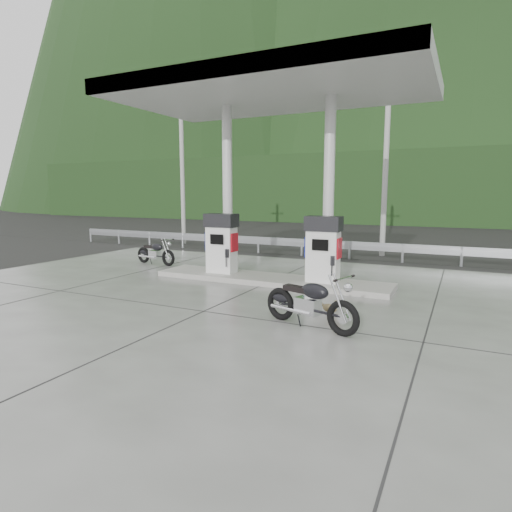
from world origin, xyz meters
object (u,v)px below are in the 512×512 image
at_px(duck, 330,308).
at_px(gas_pump_left, 222,243).
at_px(gas_pump_right, 323,249).
at_px(motorcycle_right, 310,303).
at_px(motorcycle_left, 156,253).

bearing_deg(duck, gas_pump_left, 167.82).
height_order(gas_pump_left, gas_pump_right, same).
height_order(gas_pump_right, duck, gas_pump_right).
bearing_deg(gas_pump_right, duck, -69.64).
bearing_deg(gas_pump_right, motorcycle_right, -76.54).
bearing_deg(gas_pump_right, gas_pump_left, 180.00).
height_order(gas_pump_left, motorcycle_right, gas_pump_left).
bearing_deg(duck, motorcycle_right, -77.24).
relative_size(gas_pump_left, motorcycle_left, 1.03).
bearing_deg(gas_pump_left, motorcycle_right, -41.20).
xyz_separation_m(motorcycle_left, duck, (7.58, -3.66, -0.26)).
height_order(gas_pump_right, motorcycle_left, gas_pump_right).
bearing_deg(motorcycle_left, duck, -17.34).
distance_m(gas_pump_right, motorcycle_left, 6.73).
bearing_deg(motorcycle_right, gas_pump_left, 156.37).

